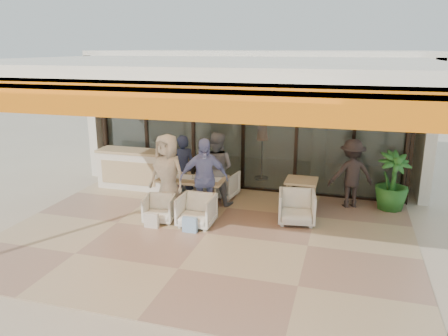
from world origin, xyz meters
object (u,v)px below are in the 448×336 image
object	(u,v)px
diner_periwinkle	(204,179)
chair_near_right	(196,209)
dining_table	(193,180)
potted_palm	(392,181)
chair_near_left	(159,207)
side_table	(301,184)
diner_grey	(216,169)
diner_navy	(183,168)
chair_far_left	(191,182)
chair_far_right	(222,183)
standing_woman	(351,174)
diner_cream	(168,175)
side_chair	(297,206)
host_counter	(133,169)

from	to	relation	value
diner_periwinkle	chair_near_right	bearing A→B (deg)	-110.78
dining_table	potted_palm	bearing A→B (deg)	15.03
chair_near_left	side_table	bearing A→B (deg)	17.59
diner_grey	dining_table	bearing A→B (deg)	47.39
diner_navy	side_table	bearing A→B (deg)	160.20
chair_far_left	diner_navy	bearing A→B (deg)	69.37
chair_far_right	standing_woman	world-z (taller)	standing_woman
diner_cream	side_chair	size ratio (longest dim) A/B	2.34
diner_cream	potted_palm	size ratio (longest dim) A/B	1.33
dining_table	chair_near_right	xyz separation A→B (m)	(0.43, -0.96, -0.32)
diner_navy	side_chair	world-z (taller)	diner_navy
host_counter	side_table	size ratio (longest dim) A/B	2.48
chair_near_left	potted_palm	size ratio (longest dim) A/B	0.47
chair_far_left	side_chair	world-z (taller)	side_chair
dining_table	diner_grey	world-z (taller)	diner_grey
chair_near_right	diner_cream	distance (m)	1.12
chair_near_right	side_table	bearing A→B (deg)	36.55
chair_far_right	diner_periwinkle	distance (m)	1.50
diner_periwinkle	side_table	bearing A→B (deg)	5.48
side_table	standing_woman	size ratio (longest dim) A/B	0.46
chair_far_right	side_table	distance (m)	2.05
chair_far_left	side_chair	size ratio (longest dim) A/B	0.84
side_table	diner_cream	bearing A→B (deg)	-160.89
chair_far_left	dining_table	bearing A→B (deg)	93.06
chair_far_left	diner_cream	xyz separation A→B (m)	(0.00, -1.40, 0.58)
diner_grey	diner_cream	distance (m)	1.23
side_chair	chair_far_left	bearing A→B (deg)	148.79
standing_woman	host_counter	bearing A→B (deg)	-20.03
dining_table	side_table	size ratio (longest dim) A/B	2.01
chair_far_right	side_chair	world-z (taller)	side_chair
diner_navy	chair_near_left	bearing A→B (deg)	68.61
diner_navy	standing_woman	distance (m)	3.94
dining_table	side_table	world-z (taller)	dining_table
host_counter	side_chair	xyz separation A→B (m)	(4.43, -1.20, -0.14)
chair_near_right	diner_grey	world-z (taller)	diner_grey
chair_far_left	diner_cream	size ratio (longest dim) A/B	0.36
dining_table	potted_palm	size ratio (longest dim) A/B	1.10
host_counter	side_table	xyz separation A→B (m)	(4.43, -0.45, 0.11)
standing_woman	dining_table	bearing A→B (deg)	-3.82
potted_palm	side_table	bearing A→B (deg)	-161.65
host_counter	diner_navy	world-z (taller)	diner_navy
diner_periwinkle	standing_woman	xyz separation A→B (m)	(3.05, 1.55, -0.08)
diner_periwinkle	host_counter	bearing A→B (deg)	128.99
chair_far_right	diner_periwinkle	bearing A→B (deg)	97.81
dining_table	chair_near_right	size ratio (longest dim) A/B	2.04
diner_grey	side_table	distance (m)	2.00
chair_far_right	chair_near_right	distance (m)	1.90
chair_far_left	host_counter	bearing A→B (deg)	-21.58
chair_far_right	potted_palm	xyz separation A→B (m)	(3.95, 0.23, 0.32)
diner_navy	standing_woman	world-z (taller)	diner_navy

